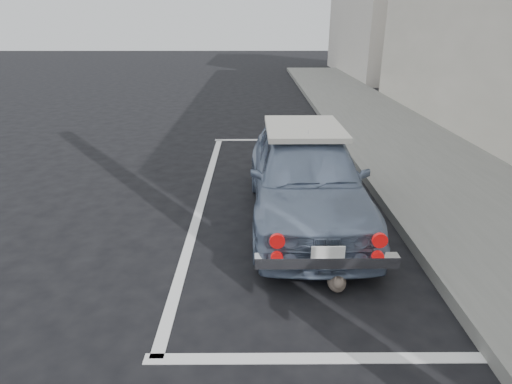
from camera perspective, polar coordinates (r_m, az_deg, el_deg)
ground at (r=4.15m, az=1.09°, el=-16.64°), size 80.00×80.00×0.00m
sidewalk at (r=6.69m, az=29.28°, el=-3.19°), size 2.80×40.00×0.15m
pline_rear at (r=3.82m, az=9.35°, el=-21.04°), size 3.00×0.12×0.01m
pline_front at (r=10.10m, az=3.10°, el=6.95°), size 3.00×0.12×0.01m
pline_side at (r=6.81m, az=-7.09°, el=-0.64°), size 0.12×7.00×0.01m
retro_coupe at (r=5.86m, az=6.63°, el=2.29°), size 1.53×3.75×1.27m
cat at (r=4.55m, az=10.73°, el=-11.56°), size 0.21×0.44×0.23m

